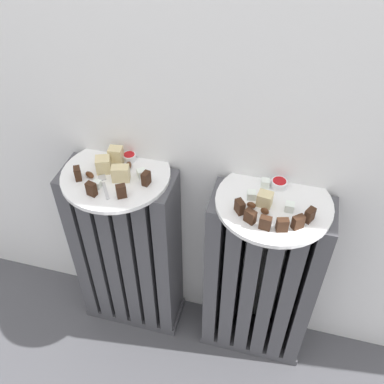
{
  "coord_description": "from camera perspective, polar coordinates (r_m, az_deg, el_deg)",
  "views": [
    {
      "loc": [
        0.22,
        -0.57,
        1.47
      ],
      "look_at": [
        0.0,
        0.28,
        0.67
      ],
      "focal_mm": 40.51,
      "sensor_mm": 36.0,
      "label": 1
    }
  ],
  "objects": [
    {
      "name": "radiator_left",
      "position": [
        1.49,
        -8.4,
        -8.05
      ],
      "size": [
        0.35,
        0.15,
        0.68
      ],
      "color": "#47474C",
      "rests_on": "ground_plane"
    },
    {
      "name": "radiator_right",
      "position": [
        1.42,
        8.91,
        -11.61
      ],
      "size": [
        0.35,
        0.15,
        0.68
      ],
      "color": "#47474C",
      "rests_on": "ground_plane"
    },
    {
      "name": "plate_left",
      "position": [
        1.24,
        -10.0,
        2.26
      ],
      "size": [
        0.31,
        0.31,
        0.01
      ],
      "primitive_type": "cylinder",
      "color": "white",
      "rests_on": "radiator_left"
    },
    {
      "name": "plate_right",
      "position": [
        1.16,
        10.72,
        -1.4
      ],
      "size": [
        0.31,
        0.31,
        0.01
      ],
      "primitive_type": "cylinder",
      "color": "white",
      "rests_on": "radiator_right"
    },
    {
      "name": "dark_cake_slice_left_0",
      "position": [
        1.23,
        -14.83,
        2.37
      ],
      "size": [
        0.03,
        0.03,
        0.04
      ],
      "primitive_type": "cube",
      "rotation": [
        0.0,
        0.0,
        -1.06
      ],
      "color": "#382114",
      "rests_on": "plate_left"
    },
    {
      "name": "dark_cake_slice_left_1",
      "position": [
        1.17,
        -13.11,
        0.38
      ],
      "size": [
        0.03,
        0.02,
        0.04
      ],
      "primitive_type": "cube",
      "rotation": [
        0.0,
        0.0,
        -0.25
      ],
      "color": "#382114",
      "rests_on": "plate_left"
    },
    {
      "name": "dark_cake_slice_left_2",
      "position": [
        1.15,
        -9.3,
        0.1
      ],
      "size": [
        0.03,
        0.03,
        0.04
      ],
      "primitive_type": "cube",
      "rotation": [
        0.0,
        0.0,
        0.56
      ],
      "color": "#382114",
      "rests_on": "plate_left"
    },
    {
      "name": "dark_cake_slice_left_3",
      "position": [
        1.18,
        -6.07,
        1.8
      ],
      "size": [
        0.02,
        0.03,
        0.04
      ],
      "primitive_type": "cube",
      "rotation": [
        0.0,
        0.0,
        1.36
      ],
      "color": "#382114",
      "rests_on": "plate_left"
    },
    {
      "name": "marble_cake_slice_left_0",
      "position": [
        1.2,
        -9.38,
        2.43
      ],
      "size": [
        0.05,
        0.04,
        0.05
      ],
      "primitive_type": "cube",
      "rotation": [
        0.0,
        0.0,
        0.27
      ],
      "color": "beige",
      "rests_on": "plate_left"
    },
    {
      "name": "marble_cake_slice_left_1",
      "position": [
        1.24,
        -11.6,
        3.56
      ],
      "size": [
        0.05,
        0.05,
        0.05
      ],
      "primitive_type": "cube",
      "rotation": [
        0.0,
        0.0,
        0.39
      ],
      "color": "beige",
      "rests_on": "plate_left"
    },
    {
      "name": "marble_cake_slice_left_2",
      "position": [
        1.26,
        -9.97,
        4.75
      ],
      "size": [
        0.04,
        0.04,
        0.05
      ],
      "primitive_type": "cube",
      "rotation": [
        0.0,
        0.0,
        0.12
      ],
      "color": "beige",
      "rests_on": "plate_left"
    },
    {
      "name": "turkish_delight_left_0",
      "position": [
        1.2,
        -12.4,
        1.03
      ],
      "size": [
        0.02,
        0.02,
        0.02
      ],
      "primitive_type": "cube",
      "rotation": [
        0.0,
        0.0,
        1.49
      ],
      "color": "white",
      "rests_on": "plate_left"
    },
    {
      "name": "turkish_delight_left_1",
      "position": [
        1.21,
        -6.67,
        2.48
      ],
      "size": [
        0.03,
        0.03,
        0.02
      ],
      "primitive_type": "cube",
      "rotation": [
        0.0,
        0.0,
        0.63
      ],
      "color": "white",
      "rests_on": "plate_left"
    },
    {
      "name": "medjool_date_left_0",
      "position": [
        1.23,
        -13.32,
        2.22
      ],
      "size": [
        0.03,
        0.03,
        0.02
      ],
      "primitive_type": "ellipsoid",
      "rotation": [
        0.0,
        0.0,
        2.71
      ],
      "color": "#4C2814",
      "rests_on": "plate_left"
    },
    {
      "name": "medjool_date_left_1",
      "position": [
        1.28,
        -11.74,
        4.01
      ],
      "size": [
        0.03,
        0.03,
        0.01
      ],
      "primitive_type": "ellipsoid",
      "rotation": [
        0.0,
        0.0,
        1.08
      ],
      "color": "#4C2814",
      "rests_on": "plate_left"
    },
    {
      "name": "medjool_date_left_2",
      "position": [
        1.25,
        -8.35,
        3.48
      ],
      "size": [
        0.02,
        0.03,
        0.02
      ],
      "primitive_type": "ellipsoid",
      "rotation": [
        0.0,
        0.0,
        1.78
      ],
      "color": "#4C2814",
      "rests_on": "plate_left"
    },
    {
      "name": "jam_bowl_left",
      "position": [
        1.27,
        -8.25,
        4.62
      ],
      "size": [
        0.04,
        0.04,
        0.02
      ],
      "color": "white",
      "rests_on": "plate_left"
    },
    {
      "name": "dark_cake_slice_right_0",
      "position": [
        1.1,
        6.3,
        -1.94
      ],
      "size": [
        0.03,
        0.03,
        0.04
      ],
      "primitive_type": "cube",
      "rotation": [
        0.0,
        0.0,
        -0.91
      ],
      "color": "#382114",
      "rests_on": "plate_right"
    },
    {
      "name": "dark_cake_slice_right_1",
      "position": [
        1.08,
        7.67,
        -3.2
      ],
      "size": [
        0.03,
        0.03,
        0.04
      ],
      "primitive_type": "cube",
      "rotation": [
        0.0,
        0.0,
        -0.51
      ],
      "color": "#382114",
      "rests_on": "plate_right"
    },
    {
      "name": "dark_cake_slice_right_2",
      "position": [
        1.07,
        9.62,
        -4.03
      ],
      "size": [
        0.03,
        0.02,
        0.04
      ],
      "primitive_type": "cube",
      "rotation": [
        0.0,
        0.0,
        -0.11
      ],
      "color": "#382114",
      "rests_on": "plate_right"
    },
    {
      "name": "dark_cake_slice_right_3",
      "position": [
        1.07,
        11.8,
        -4.27
      ],
      "size": [
        0.03,
        0.02,
        0.04
      ],
      "primitive_type": "cube",
      "rotation": [
        0.0,
        0.0,
        0.29
      ],
      "color": "#382114",
      "rests_on": "plate_right"
    },
    {
      "name": "dark_cake_slice_right_4",
      "position": [
        1.09,
        13.79,
        -3.88
      ],
      "size": [
        0.03,
        0.03,
        0.04
      ],
      "primitive_type": "cube",
      "rotation": [
        0.0,
        0.0,
        0.69
      ],
      "color": "#382114",
      "rests_on": "plate_right"
    },
    {
      "name": "dark_cake_slice_right_5",
      "position": [
        1.11,
        15.23,
        -2.95
      ],
      "size": [
        0.03,
        0.03,
        0.04
      ],
      "primitive_type": "cube",
      "rotation": [
        0.0,
        0.0,
        1.09
      ],
      "color": "#382114",
      "rests_on": "plate_right"
    },
    {
      "name": "marble_cake_slice_right_0",
      "position": [
        1.13,
        9.56,
        -0.93
      ],
      "size": [
        0.04,
        0.04,
        0.04
      ],
      "primitive_type": "cube",
      "rotation": [
        0.0,
        0.0,
        -0.14
      ],
      "color": "beige",
      "rests_on": "plate_right"
    },
    {
      "name": "turkish_delight_right_0",
      "position": [
        1.13,
        12.72,
        -1.93
      ],
      "size": [
        0.02,
        0.02,
        0.02
      ],
      "primitive_type": "cube",
      "rotation": [
        0.0,
        0.0,
        1.56
      ],
      "color": "white",
      "rests_on": "plate_right"
    },
    {
      "name": "turkish_delight_right_1",
      "position": [
        1.19,
        9.62,
        1.16
      ],
      "size": [
        0.03,
        0.03,
        0.02
      ],
      "primitive_type": "cube",
      "rotation": [
        0.0,
        0.0,
        0.14
      ],
      "color": "white",
      "rests_on": "plate_right"
    },
    {
      "name": "turkish_delight_right_2",
      "position": [
        1.15,
        7.83,
        -0.39
      ],
      "size": [
        0.03,
        0.03,
        0.02
      ],
      "primitive_type": "cube",
      "rotation": [
        0.0,
        0.0,
        0.18
      ],
      "color": "white",
      "rests_on": "plate_right"
    },
    {
      "name": "medjool_date_right_0",
      "position": [
        1.12,
        7.82,
        -1.72
      ],
      "size": [
        0.03,
        0.02,
        0.02
      ],
      "primitive_type": "ellipsoid",
      "rotation": [
        0.0,
        0.0,
        2.92
      ],
      "color": "#4C2814",
      "rests_on": "plate_right"
    },
    {
      "name": "medjool_date_right_1",
      "position": [
        1.11,
        9.57,
        -2.5
      ],
      "size": [
        0.03,
        0.02,
        0.02
      ],
      "primitive_type": "ellipsoid",
      "rotation": [
        0.0,
        0.0,
        2.78
      ],
      "color": "#4C2814",
      "rests_on": "plate_right"
    },
    {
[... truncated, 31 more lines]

